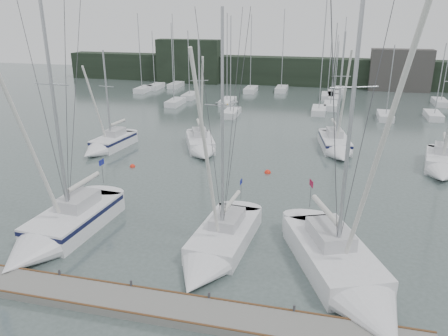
{
  "coord_description": "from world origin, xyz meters",
  "views": [
    {
      "loc": [
        6.83,
        -20.7,
        13.25
      ],
      "look_at": [
        0.5,
        5.0,
        3.62
      ],
      "focal_mm": 35.0,
      "sensor_mm": 36.0,
      "label": 1
    }
  ],
  "objects_px": {
    "sailboat_near_left": "(56,232)",
    "sailboat_near_center": "(214,252)",
    "sailboat_near_right": "(350,280)",
    "sailboat_mid_d": "(337,147)",
    "buoy_c": "(132,167)",
    "sailboat_mid_e": "(442,166)",
    "buoy_b": "(268,173)",
    "sailboat_mid_a": "(106,145)",
    "sailboat_mid_b": "(202,147)"
  },
  "relations": [
    {
      "from": "sailboat_mid_e",
      "to": "buoy_c",
      "type": "relative_size",
      "value": 25.79
    },
    {
      "from": "sailboat_mid_e",
      "to": "buoy_c",
      "type": "height_order",
      "value": "sailboat_mid_e"
    },
    {
      "from": "sailboat_near_right",
      "to": "sailboat_mid_b",
      "type": "height_order",
      "value": "sailboat_near_right"
    },
    {
      "from": "buoy_b",
      "to": "sailboat_mid_e",
      "type": "bearing_deg",
      "value": 14.05
    },
    {
      "from": "sailboat_mid_d",
      "to": "buoy_c",
      "type": "xyz_separation_m",
      "value": [
        -17.76,
        -8.6,
        -0.59
      ]
    },
    {
      "from": "sailboat_mid_b",
      "to": "sailboat_mid_e",
      "type": "height_order",
      "value": "sailboat_mid_e"
    },
    {
      "from": "sailboat_mid_b",
      "to": "sailboat_near_center",
      "type": "bearing_deg",
      "value": -94.06
    },
    {
      "from": "sailboat_mid_a",
      "to": "sailboat_mid_b",
      "type": "distance_m",
      "value": 9.56
    },
    {
      "from": "sailboat_near_center",
      "to": "buoy_c",
      "type": "relative_size",
      "value": 29.26
    },
    {
      "from": "sailboat_near_center",
      "to": "sailboat_near_right",
      "type": "height_order",
      "value": "sailboat_near_right"
    },
    {
      "from": "buoy_c",
      "to": "buoy_b",
      "type": "bearing_deg",
      "value": 6.47
    },
    {
      "from": "sailboat_near_right",
      "to": "sailboat_mid_b",
      "type": "bearing_deg",
      "value": 101.54
    },
    {
      "from": "sailboat_near_center",
      "to": "sailboat_mid_a",
      "type": "xyz_separation_m",
      "value": [
        -15.67,
        16.95,
        0.06
      ]
    },
    {
      "from": "sailboat_near_left",
      "to": "sailboat_near_right",
      "type": "height_order",
      "value": "sailboat_near_right"
    },
    {
      "from": "sailboat_near_left",
      "to": "sailboat_near_center",
      "type": "xyz_separation_m",
      "value": [
        9.74,
        0.32,
        -0.15
      ]
    },
    {
      "from": "sailboat_near_center",
      "to": "buoy_b",
      "type": "height_order",
      "value": "sailboat_near_center"
    },
    {
      "from": "sailboat_mid_b",
      "to": "sailboat_mid_d",
      "type": "distance_m",
      "value": 13.28
    },
    {
      "from": "sailboat_near_left",
      "to": "sailboat_mid_e",
      "type": "height_order",
      "value": "sailboat_near_left"
    },
    {
      "from": "buoy_b",
      "to": "sailboat_mid_a",
      "type": "bearing_deg",
      "value": 171.72
    },
    {
      "from": "sailboat_mid_b",
      "to": "buoy_c",
      "type": "xyz_separation_m",
      "value": [
        -4.83,
        -5.53,
        -0.56
      ]
    },
    {
      "from": "sailboat_mid_a",
      "to": "sailboat_near_left",
      "type": "bearing_deg",
      "value": -63.57
    },
    {
      "from": "sailboat_mid_a",
      "to": "buoy_b",
      "type": "height_order",
      "value": "sailboat_mid_a"
    },
    {
      "from": "sailboat_mid_a",
      "to": "sailboat_near_center",
      "type": "bearing_deg",
      "value": -39.75
    },
    {
      "from": "sailboat_mid_d",
      "to": "buoy_c",
      "type": "height_order",
      "value": "sailboat_mid_d"
    },
    {
      "from": "sailboat_near_center",
      "to": "sailboat_mid_d",
      "type": "xyz_separation_m",
      "value": [
        6.65,
        21.77,
        0.08
      ]
    },
    {
      "from": "sailboat_mid_b",
      "to": "sailboat_mid_e",
      "type": "xyz_separation_m",
      "value": [
        21.7,
        -0.53,
        0.05
      ]
    },
    {
      "from": "sailboat_near_left",
      "to": "sailboat_mid_a",
      "type": "xyz_separation_m",
      "value": [
        -5.92,
        17.26,
        -0.09
      ]
    },
    {
      "from": "sailboat_mid_b",
      "to": "sailboat_near_right",
      "type": "bearing_deg",
      "value": -78.27
    },
    {
      "from": "sailboat_near_left",
      "to": "buoy_c",
      "type": "bearing_deg",
      "value": 99.52
    },
    {
      "from": "buoy_c",
      "to": "sailboat_near_center",
      "type": "bearing_deg",
      "value": -49.87
    },
    {
      "from": "sailboat_near_left",
      "to": "sailboat_mid_a",
      "type": "distance_m",
      "value": 18.25
    },
    {
      "from": "sailboat_near_left",
      "to": "sailboat_mid_d",
      "type": "relative_size",
      "value": 1.29
    },
    {
      "from": "sailboat_mid_e",
      "to": "sailboat_near_right",
      "type": "bearing_deg",
      "value": -102.33
    },
    {
      "from": "sailboat_mid_a",
      "to": "buoy_b",
      "type": "relative_size",
      "value": 18.47
    },
    {
      "from": "sailboat_near_right",
      "to": "sailboat_mid_b",
      "type": "xyz_separation_m",
      "value": [
        -13.6,
        19.91,
        -0.08
      ]
    },
    {
      "from": "sailboat_near_center",
      "to": "sailboat_mid_e",
      "type": "relative_size",
      "value": 1.13
    },
    {
      "from": "sailboat_mid_a",
      "to": "sailboat_mid_d",
      "type": "relative_size",
      "value": 0.85
    },
    {
      "from": "sailboat_mid_d",
      "to": "buoy_b",
      "type": "bearing_deg",
      "value": -137.91
    },
    {
      "from": "sailboat_mid_d",
      "to": "sailboat_mid_a",
      "type": "bearing_deg",
      "value": -177.21
    },
    {
      "from": "sailboat_mid_e",
      "to": "sailboat_near_center",
      "type": "bearing_deg",
      "value": -119.97
    },
    {
      "from": "sailboat_near_center",
      "to": "sailboat_mid_b",
      "type": "distance_m",
      "value": 19.73
    },
    {
      "from": "sailboat_near_right",
      "to": "buoy_c",
      "type": "relative_size",
      "value": 34.0
    },
    {
      "from": "sailboat_mid_e",
      "to": "buoy_c",
      "type": "xyz_separation_m",
      "value": [
        -26.54,
        -5.0,
        -0.61
      ]
    },
    {
      "from": "sailboat_mid_e",
      "to": "buoy_c",
      "type": "distance_m",
      "value": 27.01
    },
    {
      "from": "sailboat_mid_b",
      "to": "buoy_b",
      "type": "xyz_separation_m",
      "value": [
        7.17,
        -4.17,
        -0.56
      ]
    },
    {
      "from": "sailboat_mid_a",
      "to": "buoy_b",
      "type": "bearing_deg",
      "value": -0.78
    },
    {
      "from": "sailboat_mid_a",
      "to": "sailboat_mid_e",
      "type": "relative_size",
      "value": 0.82
    },
    {
      "from": "sailboat_mid_e",
      "to": "buoy_b",
      "type": "distance_m",
      "value": 15.0
    },
    {
      "from": "sailboat_mid_e",
      "to": "buoy_b",
      "type": "bearing_deg",
      "value": -155.59
    },
    {
      "from": "sailboat_near_center",
      "to": "sailboat_mid_a",
      "type": "height_order",
      "value": "sailboat_near_center"
    }
  ]
}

